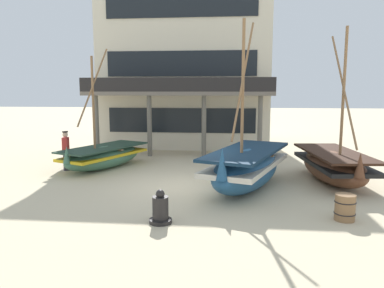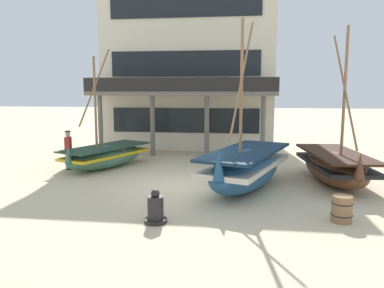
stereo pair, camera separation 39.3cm
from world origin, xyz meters
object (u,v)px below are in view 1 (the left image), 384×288
at_px(fishing_boat_near_left, 247,167).
at_px(fishing_boat_far_right, 333,165).
at_px(capstan_winch, 160,210).
at_px(wooden_barrel, 345,207).
at_px(fisherman_by_hull, 66,151).
at_px(harbor_building_main, 188,67).
at_px(fishing_boat_centre_large, 104,156).

relative_size(fishing_boat_near_left, fishing_boat_far_right, 1.02).
distance_m(fishing_boat_far_right, capstan_winch, 7.45).
height_order(fishing_boat_near_left, wooden_barrel, fishing_boat_near_left).
relative_size(fishing_boat_far_right, wooden_barrel, 7.92).
height_order(fishing_boat_far_right, fisherman_by_hull, fishing_boat_far_right).
distance_m(wooden_barrel, harbor_building_main, 15.99).
bearing_deg(capstan_winch, fisherman_by_hull, 131.39).
distance_m(capstan_winch, wooden_barrel, 4.83).
height_order(fishing_boat_centre_large, fisherman_by_hull, fishing_boat_centre_large).
bearing_deg(wooden_barrel, fishing_boat_far_right, 79.05).
xyz_separation_m(fishing_boat_near_left, fisherman_by_hull, (-7.50, 2.23, 0.08)).
height_order(fishing_boat_near_left, fishing_boat_far_right, fishing_boat_near_left).
xyz_separation_m(fishing_boat_near_left, fishing_boat_centre_large, (-6.07, 2.83, -0.22)).
distance_m(fisherman_by_hull, harbor_building_main, 10.76).
bearing_deg(capstan_winch, fishing_boat_far_right, 41.18).
bearing_deg(capstan_winch, harbor_building_main, 93.68).
bearing_deg(capstan_winch, wooden_barrel, 8.02).
height_order(wooden_barrel, harbor_building_main, harbor_building_main).
height_order(fishing_boat_near_left, fishing_boat_centre_large, fishing_boat_near_left).
xyz_separation_m(fishing_boat_centre_large, wooden_barrel, (8.50, -5.77, -0.19)).
height_order(fisherman_by_hull, capstan_winch, fisherman_by_hull).
bearing_deg(fisherman_by_hull, fishing_boat_far_right, -5.04).
bearing_deg(fishing_boat_near_left, harbor_building_main, 106.33).
relative_size(fishing_boat_centre_large, capstan_winch, 5.84).
bearing_deg(fishing_boat_far_right, fishing_boat_near_left, -158.53).
bearing_deg(capstan_winch, fishing_boat_near_left, 57.02).
bearing_deg(fisherman_by_hull, harbor_building_main, 65.16).
height_order(fishing_boat_centre_large, wooden_barrel, fishing_boat_centre_large).
bearing_deg(harbor_building_main, capstan_winch, -86.32).
xyz_separation_m(wooden_barrel, harbor_building_main, (-5.74, 14.24, 4.48)).
xyz_separation_m(fisherman_by_hull, wooden_barrel, (9.94, -5.17, -0.48)).
xyz_separation_m(fishing_boat_near_left, fishing_boat_far_right, (3.25, 1.28, -0.12)).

